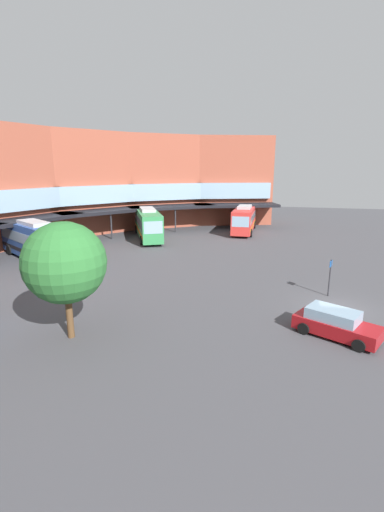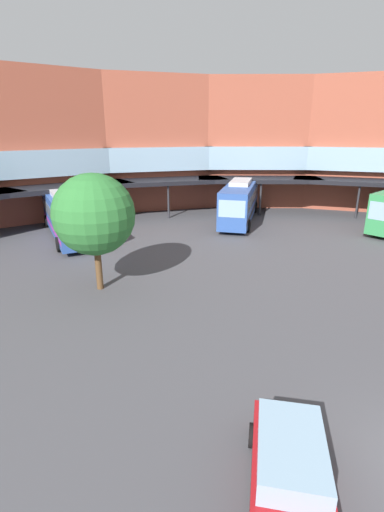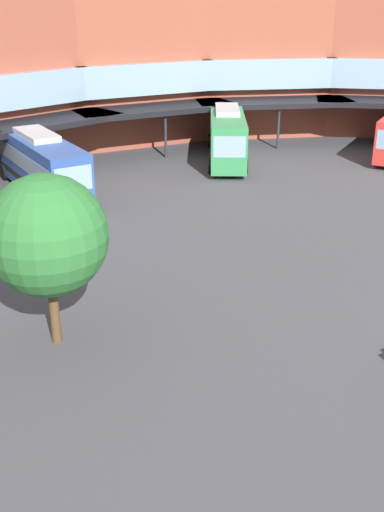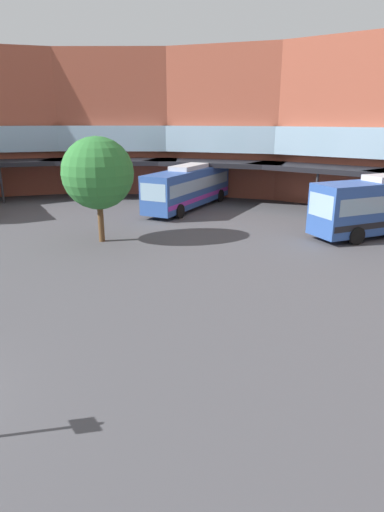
% 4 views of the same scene
% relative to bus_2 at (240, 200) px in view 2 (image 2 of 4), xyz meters
% --- Properties ---
extents(station_building, '(80.03, 36.31, 13.70)m').
position_rel_bus_2_xyz_m(station_building, '(-6.29, -1.19, 4.63)').
color(station_building, '#9E4C38').
rests_on(station_building, ground).
extents(bus_2, '(8.10, 11.37, 3.91)m').
position_rel_bus_2_xyz_m(bus_2, '(0.00, 0.00, 0.00)').
color(bus_2, '#2D519E').
rests_on(bus_2, ground).
extents(bus_3, '(4.26, 11.83, 3.65)m').
position_rel_bus_2_xyz_m(bus_3, '(-15.87, -0.97, -0.13)').
color(bus_3, '#2D519E').
rests_on(bus_3, ground).
extents(parked_car, '(3.64, 4.73, 1.53)m').
position_rel_bus_2_xyz_m(parked_car, '(-10.49, -26.65, -1.24)').
color(parked_car, '#A51419').
rests_on(parked_car, ground).
extents(plaza_tree, '(4.31, 4.31, 6.37)m').
position_rel_bus_2_xyz_m(plaza_tree, '(-14.02, -12.64, 2.23)').
color(plaza_tree, brown).
rests_on(plaza_tree, ground).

